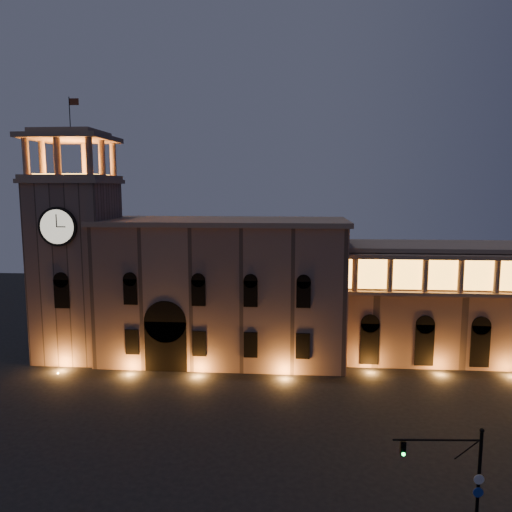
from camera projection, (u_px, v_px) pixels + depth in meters
The scene contains 5 objects.
ground at pixel (211, 442), 42.38m from camera, with size 160.00×160.00×0.00m, color black.
government_building at pixel (223, 289), 63.01m from camera, with size 30.80×12.80×17.60m.
clock_tower at pixel (77, 259), 62.97m from camera, with size 9.80×9.80×32.40m.
colonnade_wing at pixel (494, 301), 62.56m from camera, with size 40.60×11.50×14.50m.
traffic_light at pixel (463, 484), 29.66m from camera, with size 5.49×0.80×7.53m.
Camera 1 is at (6.91, -39.41, 21.48)m, focal length 35.00 mm.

